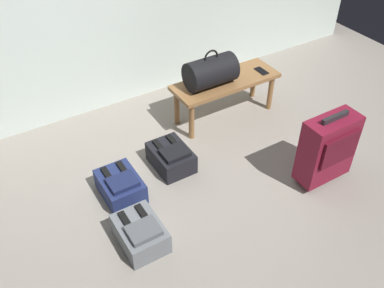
# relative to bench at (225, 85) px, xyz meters

# --- Properties ---
(ground_plane) EXTENTS (6.60, 6.60, 0.00)m
(ground_plane) POSITION_rel_bench_xyz_m (-0.79, -0.82, -0.33)
(ground_plane) COLOR gray
(bench) EXTENTS (1.00, 0.36, 0.39)m
(bench) POSITION_rel_bench_xyz_m (0.00, 0.00, 0.00)
(bench) COLOR olive
(bench) RESTS_ON ground
(duffel_bag_black) EXTENTS (0.44, 0.26, 0.34)m
(duffel_bag_black) POSITION_rel_bench_xyz_m (-0.17, 0.00, 0.19)
(duffel_bag_black) COLOR black
(duffel_bag_black) RESTS_ON bench
(cell_phone) EXTENTS (0.07, 0.14, 0.01)m
(cell_phone) POSITION_rel_bench_xyz_m (0.37, -0.05, 0.06)
(cell_phone) COLOR black
(cell_phone) RESTS_ON bench
(suitcase_upright_burgundy) EXTENTS (0.43, 0.22, 0.63)m
(suitcase_upright_burgundy) POSITION_rel_bench_xyz_m (0.16, -1.12, -0.01)
(suitcase_upright_burgundy) COLOR maroon
(suitcase_upright_burgundy) RESTS_ON ground
(backpack_grey) EXTENTS (0.28, 0.38, 0.21)m
(backpack_grey) POSITION_rel_bench_xyz_m (-1.33, -0.93, -0.24)
(backpack_grey) COLOR slate
(backpack_grey) RESTS_ON ground
(backpack_dark) EXTENTS (0.28, 0.38, 0.21)m
(backpack_dark) POSITION_rel_bench_xyz_m (-0.78, -0.36, -0.24)
(backpack_dark) COLOR black
(backpack_dark) RESTS_ON ground
(backpack_navy) EXTENTS (0.28, 0.38, 0.21)m
(backpack_navy) POSITION_rel_bench_xyz_m (-1.26, -0.45, -0.24)
(backpack_navy) COLOR navy
(backpack_navy) RESTS_ON ground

